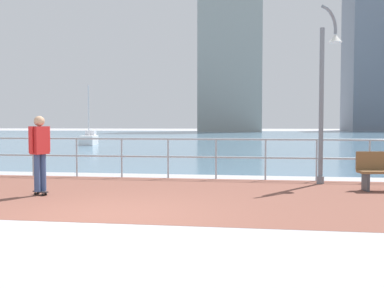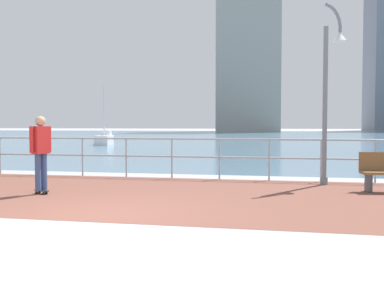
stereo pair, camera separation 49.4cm
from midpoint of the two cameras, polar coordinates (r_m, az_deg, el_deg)
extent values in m
plane|color=#9E9EA3|center=(47.04, 4.88, 0.70)|extent=(220.00, 220.00, 0.00)
cube|color=brown|center=(9.81, -7.98, -6.59)|extent=(28.00, 5.77, 0.01)
cube|color=slate|center=(57.27, 5.47, 1.04)|extent=(180.00, 88.00, 0.00)
cylinder|color=#9EADB7|center=(14.03, -21.32, -1.62)|extent=(0.05, 0.05, 1.15)
cylinder|color=#9EADB7|center=(13.40, -16.10, -1.74)|extent=(0.05, 0.05, 1.15)
cylinder|color=#9EADB7|center=(12.89, -10.41, -1.85)|extent=(0.05, 0.05, 1.15)
cylinder|color=#9EADB7|center=(12.52, -4.32, -1.95)|extent=(0.05, 0.05, 1.15)
cylinder|color=#9EADB7|center=(12.29, 2.07, -2.02)|extent=(0.05, 0.05, 1.15)
cylinder|color=#9EADB7|center=(12.22, 8.61, -2.08)|extent=(0.05, 0.05, 1.15)
cylinder|color=#9EADB7|center=(12.31, 15.14, -2.11)|extent=(0.05, 0.05, 1.15)
cylinder|color=#9EADB7|center=(12.56, 21.50, -2.11)|extent=(0.05, 0.05, 1.15)
cylinder|color=#9EADB7|center=(12.48, -4.33, 0.68)|extent=(25.20, 0.06, 0.06)
cylinder|color=#9EADB7|center=(12.51, -4.33, -1.68)|extent=(25.20, 0.06, 0.06)
cylinder|color=slate|center=(11.77, 15.54, -4.64)|extent=(0.19, 0.19, 0.20)
cylinder|color=slate|center=(11.69, 15.66, 4.83)|extent=(0.12, 0.12, 4.08)
cylinder|color=slate|center=(12.13, 16.06, 17.08)|extent=(0.19, 0.19, 0.11)
cylinder|color=slate|center=(12.23, 16.52, 16.74)|extent=(0.20, 0.19, 0.15)
cylinder|color=slate|center=(12.31, 16.91, 16.23)|extent=(0.19, 0.19, 0.18)
cylinder|color=slate|center=(12.36, 17.20, 15.60)|extent=(0.18, 0.17, 0.19)
cylinder|color=slate|center=(12.38, 17.38, 14.91)|extent=(0.15, 0.15, 0.19)
cylinder|color=slate|center=(12.36, 17.43, 14.19)|extent=(0.12, 0.12, 0.17)
cone|color=silver|center=(12.32, 17.41, 13.28)|extent=(0.36, 0.36, 0.22)
cylinder|color=black|center=(10.28, -21.44, -6.17)|extent=(0.07, 0.05, 0.06)
cylinder|color=black|center=(10.32, -21.09, -6.12)|extent=(0.07, 0.05, 0.06)
cylinder|color=black|center=(10.07, -20.57, -6.33)|extent=(0.07, 0.05, 0.06)
cylinder|color=black|center=(10.12, -20.22, -6.28)|extent=(0.07, 0.05, 0.06)
cube|color=black|center=(10.19, -20.84, -5.95)|extent=(0.41, 0.26, 0.02)
cylinder|color=#384C7A|center=(10.09, -21.24, -3.62)|extent=(0.17, 0.17, 0.82)
cylinder|color=#384C7A|center=(10.19, -20.52, -3.55)|extent=(0.17, 0.17, 0.82)
cube|color=red|center=(10.09, -20.94, 0.47)|extent=(0.36, 0.41, 0.61)
cylinder|color=red|center=(9.95, -22.01, 0.52)|extent=(0.12, 0.12, 0.58)
cylinder|color=red|center=(10.23, -19.91, 0.60)|extent=(0.12, 0.12, 0.58)
sphere|color=tan|center=(10.08, -20.98, 2.86)|extent=(0.23, 0.23, 0.23)
cube|color=#3F4247|center=(10.84, 20.89, -4.67)|extent=(0.10, 0.38, 0.45)
cube|color=white|center=(33.99, -13.95, 0.49)|extent=(1.72, 3.41, 0.70)
cube|color=silver|center=(34.94, -13.71, 1.45)|extent=(0.96, 1.31, 0.39)
cylinder|color=silver|center=(33.98, -13.99, 4.37)|extent=(0.08, 0.08, 3.89)
cylinder|color=silver|center=(34.68, -13.78, 1.89)|extent=(0.39, 1.45, 0.06)
cube|color=#939993|center=(95.74, 5.12, 13.32)|extent=(13.03, 14.73, 38.73)
cube|color=slate|center=(114.16, 23.23, 10.28)|extent=(13.78, 14.94, 34.40)
camera|label=1|loc=(0.25, -91.38, -0.06)|focal=40.11mm
camera|label=2|loc=(0.25, 88.62, 0.06)|focal=40.11mm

